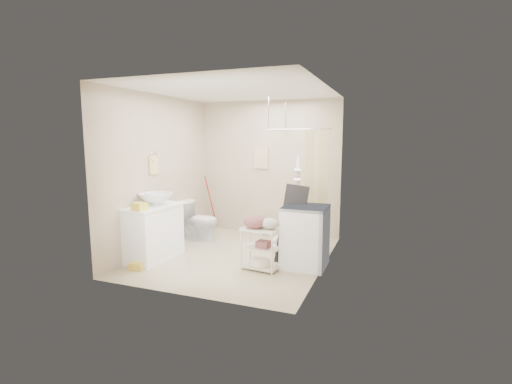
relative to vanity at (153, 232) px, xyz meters
The scene contains 23 objects.
floor 1.36m from the vanity, 26.53° to the left, with size 3.20×3.20×0.00m, color #B6AB88.
ceiling 2.53m from the vanity, 26.53° to the left, with size 2.80×3.20×0.04m, color silver.
wall_back 2.62m from the vanity, 61.97° to the left, with size 2.80×0.04×2.60m, color #BCAA91.
wall_front 1.78m from the vanity, 41.35° to the right, with size 2.80×0.04×2.60m, color #BCAA91.
wall_left 1.08m from the vanity, 112.51° to the left, with size 0.04×3.20×2.60m, color #BCAA91.
wall_right 2.77m from the vanity, 12.75° to the left, with size 0.04×3.20×2.60m, color #BCAA91.
vanity is the anchor object (origin of this frame).
sink 0.52m from the vanity, 77.01° to the left, with size 0.53×0.53×0.18m, color silver.
counter_basket 0.62m from the vanity, 80.62° to the right, with size 0.20×0.16×0.11m, color yellow.
floor_basket 0.60m from the vanity, 82.88° to the right, with size 0.28×0.22×0.15m, color yellow.
toilet 1.25m from the vanity, 84.48° to the left, with size 0.41×0.72×0.73m, color silver.
mop 2.02m from the vanity, 92.10° to the left, with size 0.11×0.11×1.11m, color #A31507, non-canonical shape.
potted_plant_a 2.33m from the vanity, 61.43° to the left, with size 0.16×0.11×0.31m, color brown.
potted_plant_b 2.38m from the vanity, 59.24° to the left, with size 0.17×0.13×0.30m, color brown.
hanging_towel 2.61m from the vanity, 64.93° to the left, with size 0.28×0.03×0.42m, color #CBB88D.
towel_ring 1.13m from the vanity, 120.13° to the left, with size 0.04×0.22×0.34m, color #E6CC83, non-canonical shape.
tp_holder 0.72m from the vanity, 107.64° to the left, with size 0.08×0.12×0.14m, color white, non-canonical shape.
shower 2.66m from the vanity, 39.02° to the left, with size 1.10×1.10×2.10m, color white, non-canonical shape.
shampoo_bottle_a 2.93m from the vanity, 49.38° to the left, with size 0.10×0.10×0.26m, color white.
shampoo_bottle_b 2.98m from the vanity, 48.12° to the left, with size 0.08×0.08×0.18m, color #5273B9.
washing_machine 2.36m from the vanity, 12.42° to the left, with size 0.62×0.64×0.91m, color white.
laundry_rack 1.74m from the vanity, ahead, with size 0.53×0.31×0.73m, color beige, non-canonical shape.
ironing_board 2.17m from the vanity, 14.07° to the left, with size 0.35×0.10×1.24m, color black, non-canonical shape.
Camera 1 is at (2.34, -5.27, 1.89)m, focal length 26.00 mm.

